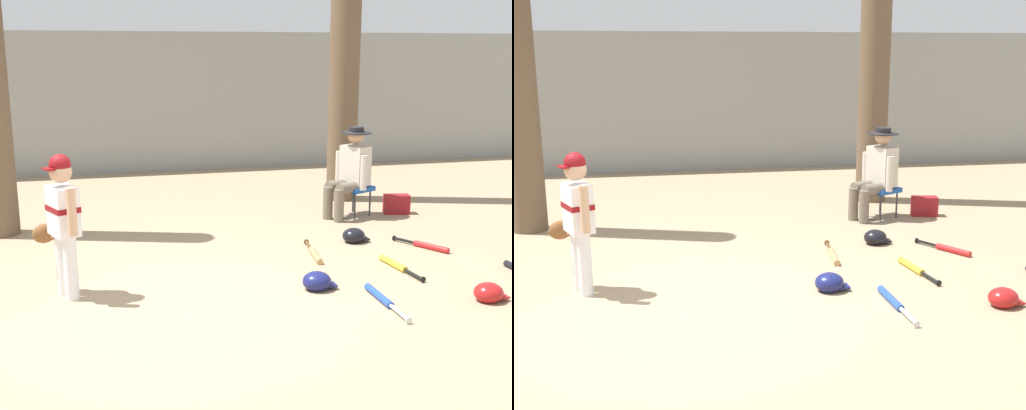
# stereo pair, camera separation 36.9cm
# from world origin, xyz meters

# --- Properties ---
(ground_plane) EXTENTS (60.00, 60.00, 0.00)m
(ground_plane) POSITION_xyz_m (0.00, 0.00, 0.00)
(ground_plane) COLOR #9E8466
(concrete_back_wall) EXTENTS (18.00, 0.36, 2.51)m
(concrete_back_wall) POSITION_xyz_m (0.00, 6.87, 1.26)
(concrete_back_wall) COLOR gray
(concrete_back_wall) RESTS_ON ground
(tree_behind_spectator) EXTENTS (0.69, 0.69, 5.94)m
(tree_behind_spectator) POSITION_xyz_m (2.89, 3.77, 2.61)
(tree_behind_spectator) COLOR brown
(tree_behind_spectator) RESTS_ON ground
(young_ballplayer) EXTENTS (0.47, 0.55, 1.31)m
(young_ballplayer) POSITION_xyz_m (-0.99, 0.59, 0.74)
(young_ballplayer) COLOR white
(young_ballplayer) RESTS_ON ground
(folding_stool) EXTENTS (0.53, 0.53, 0.41)m
(folding_stool) POSITION_xyz_m (2.68, 2.75, 0.36)
(folding_stool) COLOR #194C9E
(folding_stool) RESTS_ON ground
(seated_spectator) EXTENTS (0.67, 0.55, 1.20)m
(seated_spectator) POSITION_xyz_m (2.59, 2.71, 0.64)
(seated_spectator) COLOR #6B6051
(seated_spectator) RESTS_ON ground
(handbag_beside_stool) EXTENTS (0.37, 0.25, 0.26)m
(handbag_beside_stool) POSITION_xyz_m (3.30, 2.72, 0.13)
(handbag_beside_stool) COLOR maroon
(handbag_beside_stool) RESTS_ON ground
(bat_blue_youth) EXTENTS (0.07, 0.83, 0.07)m
(bat_blue_youth) POSITION_xyz_m (1.73, -0.23, 0.03)
(bat_blue_youth) COLOR #2347AD
(bat_blue_youth) RESTS_ON ground
(bat_wood_tan) EXTENTS (0.16, 0.76, 0.07)m
(bat_wood_tan) POSITION_xyz_m (1.57, 1.15, 0.03)
(bat_wood_tan) COLOR tan
(bat_wood_tan) RESTS_ON ground
(bat_yellow_trainer) EXTENTS (0.15, 0.77, 0.07)m
(bat_yellow_trainer) POSITION_xyz_m (2.26, 0.59, 0.03)
(bat_yellow_trainer) COLOR yellow
(bat_yellow_trainer) RESTS_ON ground
(bat_red_barrel) EXTENTS (0.41, 0.65, 0.07)m
(bat_red_barrel) POSITION_xyz_m (2.90, 1.13, 0.03)
(bat_red_barrel) COLOR red
(bat_red_barrel) RESTS_ON ground
(batting_helmet_navy) EXTENTS (0.32, 0.25, 0.19)m
(batting_helmet_navy) POSITION_xyz_m (1.27, 0.20, 0.08)
(batting_helmet_navy) COLOR navy
(batting_helmet_navy) RESTS_ON ground
(batting_helmet_black) EXTENTS (0.31, 0.24, 0.18)m
(batting_helmet_black) POSITION_xyz_m (2.20, 1.56, 0.08)
(batting_helmet_black) COLOR black
(batting_helmet_black) RESTS_ON ground
(batting_helmet_red) EXTENTS (0.31, 0.24, 0.18)m
(batting_helmet_red) POSITION_xyz_m (2.66, -0.44, 0.08)
(batting_helmet_red) COLOR #A81919
(batting_helmet_red) RESTS_ON ground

